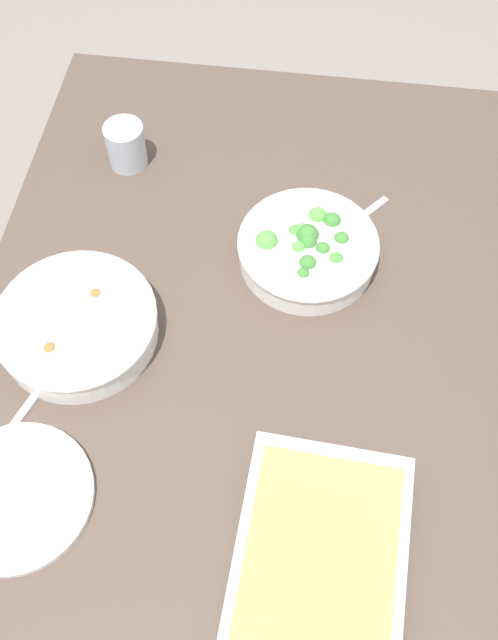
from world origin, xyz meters
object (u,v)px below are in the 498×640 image
at_px(broccoli_bowl, 308,248).
at_px(spoon_by_broccoli, 342,231).
at_px(spoon_by_stew, 50,374).
at_px(drink_cup, 126,147).
at_px(side_plate, 16,497).
at_px(stew_bowl, 77,324).
at_px(baking_dish, 319,559).

distance_m(broccoli_bowl, spoon_by_broccoli, 0.09).
distance_m(spoon_by_stew, spoon_by_broccoli, 0.55).
height_order(drink_cup, side_plate, drink_cup).
relative_size(broccoli_bowl, spoon_by_broccoli, 1.64).
height_order(broccoli_bowl, drink_cup, drink_cup).
height_order(stew_bowl, drink_cup, drink_cup).
xyz_separation_m(stew_bowl, baking_dish, (0.31, 0.41, 0.00)).
bearing_deg(spoon_by_broccoli, drink_cup, -105.92).
xyz_separation_m(broccoli_bowl, spoon_by_broccoli, (-0.06, 0.06, -0.03)).
relative_size(stew_bowl, side_plate, 1.16).
distance_m(drink_cup, side_plate, 0.65).
relative_size(baking_dish, drink_cup, 3.66).
distance_m(stew_bowl, broccoli_bowl, 0.40).
bearing_deg(broccoli_bowl, spoon_by_broccoli, 138.81).
height_order(stew_bowl, baking_dish, same).
bearing_deg(spoon_by_broccoli, baking_dish, 0.40).
bearing_deg(spoon_by_stew, stew_bowl, 160.65).
distance_m(drink_cup, spoon_by_broccoli, 0.42).
distance_m(broccoli_bowl, baking_dish, 0.51).
distance_m(broccoli_bowl, side_plate, 0.60).
bearing_deg(spoon_by_broccoli, spoon_by_stew, -51.68).
xyz_separation_m(baking_dish, drink_cup, (-0.68, -0.41, 0.00)).
relative_size(side_plate, spoon_by_broccoli, 1.52).
height_order(side_plate, spoon_by_stew, side_plate).
height_order(drink_cup, spoon_by_broccoli, drink_cup).
bearing_deg(spoon_by_stew, side_plate, 1.52).
relative_size(side_plate, spoon_by_stew, 1.28).
distance_m(side_plate, spoon_by_broccoli, 0.68).
xyz_separation_m(drink_cup, spoon_by_broccoli, (0.12, 0.41, -0.03)).
distance_m(baking_dish, spoon_by_stew, 0.49).
bearing_deg(broccoli_bowl, drink_cup, -117.30).
xyz_separation_m(stew_bowl, broccoli_bowl, (-0.20, 0.35, -0.00)).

